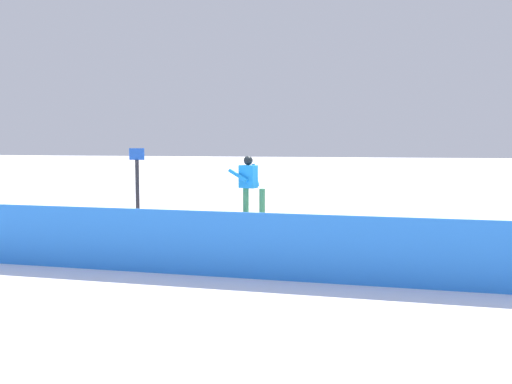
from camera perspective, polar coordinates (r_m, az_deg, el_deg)
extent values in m
plane|color=white|center=(14.18, 1.77, -4.56)|extent=(120.00, 120.00, 0.00)
cube|color=red|center=(14.13, 1.77, -3.45)|extent=(6.16, 0.81, 0.56)
cube|color=red|center=(14.16, 1.77, -4.00)|extent=(6.17, 0.82, 0.13)
cube|color=gray|center=(14.09, 1.77, -2.24)|extent=(6.17, 0.87, 0.04)
cube|color=white|center=(14.21, -0.20, -2.07)|extent=(1.44, 0.75, 0.01)
cylinder|color=#377B4C|center=(14.29, -0.98, -0.79)|extent=(0.18, 0.18, 0.60)
cylinder|color=#377B4C|center=(14.05, 0.59, -0.89)|extent=(0.18, 0.18, 0.60)
cube|color=#1984D8|center=(14.20, -0.75, 1.48)|extent=(0.46, 0.36, 0.54)
sphere|color=black|center=(14.18, -0.75, 3.02)|extent=(0.22, 0.22, 0.22)
cylinder|color=#1984D8|center=(14.16, -1.72, 1.58)|extent=(0.53, 0.27, 0.32)
cylinder|color=#1984D8|center=(14.29, -0.06, 1.61)|extent=(0.22, 0.15, 0.56)
cube|color=#297BE9|center=(10.29, -1.80, -5.07)|extent=(12.55, 0.79, 1.14)
cylinder|color=#262628|center=(15.73, -11.23, -0.32)|extent=(0.10, 0.10, 1.83)
cube|color=blue|center=(15.67, -11.30, 3.57)|extent=(0.40, 0.04, 0.30)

